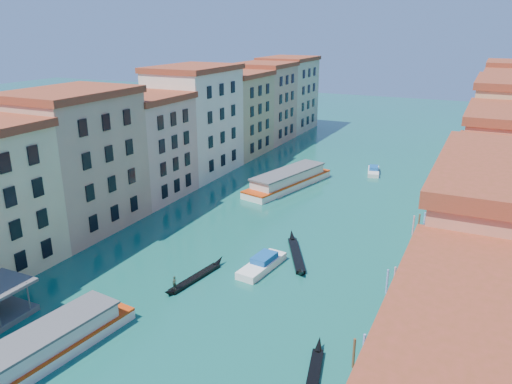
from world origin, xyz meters
TOP-DOWN VIEW (x-y plane):
  - left_bank_palazzos at (-26.00, 64.68)m, footprint 12.80×128.40m
  - quay at (22.00, 65.00)m, footprint 4.00×140.00m
  - restaurant_awnings at (22.19, 23.00)m, footprint 3.20×44.55m
  - mooring_poles_right at (19.10, 28.80)m, footprint 1.44×54.24m
  - vaporetto_near at (-6.67, 13.97)m, footprint 6.40×19.06m
  - vaporetto_far at (-5.68, 69.83)m, footprint 9.85×21.75m
  - gondola_fore at (-2.33, 32.52)m, footprint 2.41×10.72m
  - gondola_right at (16.05, 21.41)m, footprint 3.11×10.68m
  - gondola_far at (6.05, 43.49)m, footprint 6.75×11.69m
  - motorboat_mid at (3.59, 38.46)m, footprint 3.39×8.18m
  - motorboat_far at (6.42, 85.42)m, footprint 3.47×6.98m

SIDE VIEW (x-z plane):
  - gondola_fore at x=-2.33m, z-range -0.71..1.43m
  - gondola_far at x=6.05m, z-range -0.53..1.27m
  - gondola_right at x=16.05m, z-range -0.66..1.49m
  - quay at x=22.00m, z-range 0.00..1.00m
  - motorboat_far at x=6.42m, z-range -0.15..1.23m
  - motorboat_mid at x=3.59m, z-range -0.18..1.46m
  - vaporetto_near at x=-6.67m, z-range -0.14..2.64m
  - mooring_poles_right at x=19.10m, z-range -0.30..2.90m
  - vaporetto_far at x=-5.68m, z-range -0.16..3.00m
  - restaurant_awnings at x=22.19m, z-range 1.43..4.55m
  - left_bank_palazzos at x=-26.00m, z-range -0.79..20.21m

